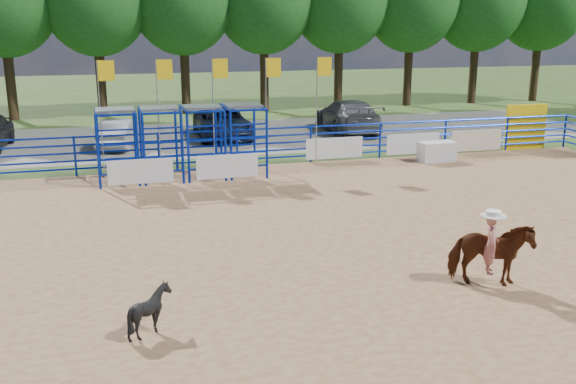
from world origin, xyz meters
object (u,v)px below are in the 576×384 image
object	(u,v)px
car_d	(348,116)
calf	(150,310)
announcer_table	(437,152)
car_c	(222,123)
horse_and_rider	(491,249)
car_b	(120,133)

from	to	relation	value
car_d	calf	bearing A→B (deg)	64.39
announcer_table	car_c	world-z (taller)	car_c
car_d	horse_and_rider	bearing A→B (deg)	81.70
calf	car_d	distance (m)	23.04
car_b	calf	bearing A→B (deg)	104.34
horse_and_rider	calf	distance (m)	7.09
car_c	announcer_table	bearing A→B (deg)	-44.60
announcer_table	calf	world-z (taller)	calf
car_b	car_d	distance (m)	11.50
announcer_table	car_c	bearing A→B (deg)	133.45
horse_and_rider	car_c	xyz separation A→B (m)	(-2.23, 19.61, -0.09)
announcer_table	horse_and_rider	world-z (taller)	horse_and_rider
announcer_table	car_d	xyz separation A→B (m)	(-0.82, 7.92, 0.42)
announcer_table	car_d	distance (m)	7.98
announcer_table	horse_and_rider	bearing A→B (deg)	-113.58
horse_and_rider	announcer_table	bearing A→B (deg)	66.42
calf	car_c	world-z (taller)	car_c
car_b	announcer_table	bearing A→B (deg)	165.57
announcer_table	car_b	world-z (taller)	car_b
horse_and_rider	car_b	xyz separation A→B (m)	(-7.10, 18.53, -0.18)
car_d	car_b	bearing A→B (deg)	10.13
car_b	car_d	size ratio (longest dim) A/B	0.68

